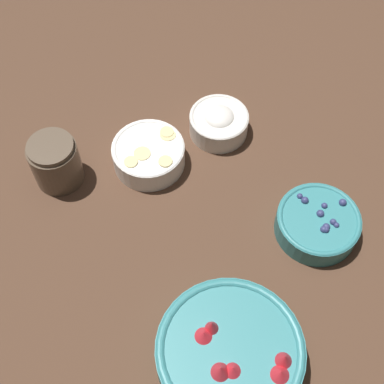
# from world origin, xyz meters

# --- Properties ---
(ground_plane) EXTENTS (4.00, 4.00, 0.00)m
(ground_plane) POSITION_xyz_m (0.00, 0.00, 0.00)
(ground_plane) COLOR #4C3323
(bowl_strawberries) EXTENTS (0.24, 0.24, 0.09)m
(bowl_strawberries) POSITION_xyz_m (0.25, -0.14, 0.04)
(bowl_strawberries) COLOR teal
(bowl_strawberries) RESTS_ON ground_plane
(bowl_blueberries) EXTENTS (0.15, 0.15, 0.05)m
(bowl_blueberries) POSITION_xyz_m (0.17, 0.15, 0.03)
(bowl_blueberries) COLOR teal
(bowl_blueberries) RESTS_ON ground_plane
(bowl_bananas) EXTENTS (0.15, 0.15, 0.05)m
(bowl_bananas) POSITION_xyz_m (-0.15, 0.00, 0.03)
(bowl_bananas) COLOR white
(bowl_bananas) RESTS_ON ground_plane
(bowl_cream) EXTENTS (0.12, 0.12, 0.06)m
(bowl_cream) POSITION_xyz_m (-0.13, 0.16, 0.03)
(bowl_cream) COLOR silver
(bowl_cream) RESTS_ON ground_plane
(jar_chocolate) EXTENTS (0.10, 0.10, 0.10)m
(jar_chocolate) POSITION_xyz_m (-0.24, -0.16, 0.05)
(jar_chocolate) COLOR brown
(jar_chocolate) RESTS_ON ground_plane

